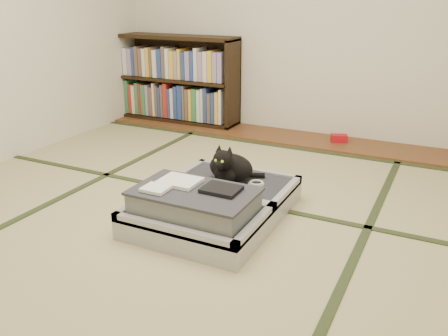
% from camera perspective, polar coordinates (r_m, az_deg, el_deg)
% --- Properties ---
extents(floor, '(4.50, 4.50, 0.00)m').
position_cam_1_polar(floor, '(2.98, -3.89, -6.47)').
color(floor, tan).
rests_on(floor, ground).
extents(wood_strip, '(4.00, 0.50, 0.02)m').
position_cam_1_polar(wood_strip, '(4.69, 8.46, 3.60)').
color(wood_strip, brown).
rests_on(wood_strip, ground).
extents(red_item, '(0.17, 0.14, 0.07)m').
position_cam_1_polar(red_item, '(4.60, 13.66, 3.50)').
color(red_item, red).
rests_on(red_item, wood_strip).
extents(tatami_borders, '(4.00, 4.50, 0.01)m').
position_cam_1_polar(tatami_borders, '(3.37, 0.33, -3.03)').
color(tatami_borders, '#2D381E').
rests_on(tatami_borders, ground).
extents(bookcase, '(1.37, 0.31, 0.92)m').
position_cam_1_polar(bookcase, '(5.21, -5.67, 10.39)').
color(bookcase, black).
rests_on(bookcase, wood_strip).
extents(suitcase, '(0.79, 1.05, 0.31)m').
position_cam_1_polar(suitcase, '(2.94, -1.48, -4.40)').
color(suitcase, '#B2B1B6').
rests_on(suitcase, floor).
extents(cat, '(0.35, 0.35, 0.28)m').
position_cam_1_polar(cat, '(3.13, 0.65, 0.09)').
color(cat, black).
rests_on(cat, suitcase).
extents(cable_coil, '(0.11, 0.11, 0.03)m').
position_cam_1_polar(cable_coil, '(3.12, 3.89, -1.86)').
color(cable_coil, white).
rests_on(cable_coil, suitcase).
extents(hanger, '(0.43, 0.29, 0.01)m').
position_cam_1_polar(hanger, '(3.17, -8.06, -4.76)').
color(hanger, black).
rests_on(hanger, floor).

